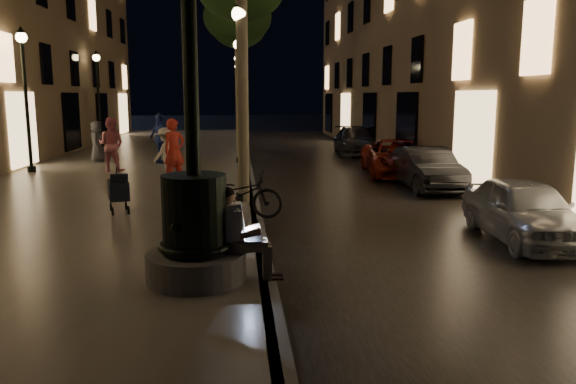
{
  "coord_description": "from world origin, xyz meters",
  "views": [
    {
      "loc": [
        -0.4,
        -5.69,
        2.77
      ],
      "look_at": [
        0.39,
        3.0,
        1.27
      ],
      "focal_mm": 35.0,
      "sensor_mm": 36.0,
      "label": 1
    }
  ],
  "objects": [
    {
      "name": "ground",
      "position": [
        0.0,
        15.0,
        0.0
      ],
      "size": [
        120.0,
        120.0,
        0.0
      ],
      "primitive_type": "plane",
      "color": "black",
      "rests_on": "ground"
    },
    {
      "name": "cobble_lane",
      "position": [
        3.0,
        15.0,
        0.01
      ],
      "size": [
        6.0,
        45.0,
        0.02
      ],
      "primitive_type": "cube",
      "color": "black",
      "rests_on": "ground"
    },
    {
      "name": "promenade",
      "position": [
        -4.0,
        15.0,
        0.1
      ],
      "size": [
        8.0,
        45.0,
        0.2
      ],
      "primitive_type": "cube",
      "color": "#615D55",
      "rests_on": "ground"
    },
    {
      "name": "curb_strip",
      "position": [
        0.0,
        15.0,
        0.1
      ],
      "size": [
        0.25,
        45.0,
        0.2
      ],
      "primitive_type": "cube",
      "color": "#59595B",
      "rests_on": "ground"
    },
    {
      "name": "fountain_lamppost",
      "position": [
        -1.0,
        2.0,
        1.21
      ],
      "size": [
        1.4,
        1.4,
        5.21
      ],
      "color": "#59595B",
      "rests_on": "promenade"
    },
    {
      "name": "seated_man_laptop",
      "position": [
        -0.39,
        2.0,
        0.9
      ],
      "size": [
        0.95,
        0.32,
        1.33
      ],
      "color": "tan",
      "rests_on": "promenade"
    },
    {
      "name": "tree_third",
      "position": [
        -0.3,
        20.0,
        6.14
      ],
      "size": [
        3.0,
        3.0,
        7.2
      ],
      "color": "#6B604C",
      "rests_on": "promenade"
    },
    {
      "name": "tree_far",
      "position": [
        -0.22,
        26.0,
        6.43
      ],
      "size": [
        3.0,
        3.0,
        7.5
      ],
      "color": "#6B604C",
      "rests_on": "promenade"
    },
    {
      "name": "lamp_curb_a",
      "position": [
        -0.3,
        8.0,
        3.24
      ],
      "size": [
        0.36,
        0.36,
        4.81
      ],
      "color": "black",
      "rests_on": "promenade"
    },
    {
      "name": "lamp_curb_b",
      "position": [
        -0.3,
        16.0,
        3.24
      ],
      "size": [
        0.36,
        0.36,
        4.81
      ],
      "color": "black",
      "rests_on": "promenade"
    },
    {
      "name": "lamp_curb_c",
      "position": [
        -0.3,
        24.0,
        3.24
      ],
      "size": [
        0.36,
        0.36,
        4.81
      ],
      "color": "black",
      "rests_on": "promenade"
    },
    {
      "name": "lamp_curb_d",
      "position": [
        -0.3,
        32.0,
        3.24
      ],
      "size": [
        0.36,
        0.36,
        4.81
      ],
      "color": "black",
      "rests_on": "promenade"
    },
    {
      "name": "lamp_left_b",
      "position": [
        -7.4,
        14.0,
        3.24
      ],
      "size": [
        0.36,
        0.36,
        4.81
      ],
      "color": "black",
      "rests_on": "promenade"
    },
    {
      "name": "lamp_left_c",
      "position": [
        -7.4,
        24.0,
        3.24
      ],
      "size": [
        0.36,
        0.36,
        4.81
      ],
      "color": "black",
      "rests_on": "promenade"
    },
    {
      "name": "stroller",
      "position": [
        -3.03,
        6.82,
        0.7
      ],
      "size": [
        0.59,
        0.99,
        1.0
      ],
      "rotation": [
        0.0,
        0.0,
        0.28
      ],
      "color": "black",
      "rests_on": "promenade"
    },
    {
      "name": "car_front",
      "position": [
        5.06,
        4.37,
        0.61
      ],
      "size": [
        1.64,
        3.66,
        1.22
      ],
      "primitive_type": "imported",
      "rotation": [
        0.0,
        0.0,
        -0.06
      ],
      "color": "#9B9EA3",
      "rests_on": "ground"
    },
    {
      "name": "car_second",
      "position": [
        5.2,
        10.43,
        0.63
      ],
      "size": [
        1.34,
        3.81,
        1.25
      ],
      "primitive_type": "imported",
      "rotation": [
        0.0,
        0.0,
        -0.0
      ],
      "color": "black",
      "rests_on": "ground"
    },
    {
      "name": "car_third",
      "position": [
        5.14,
        13.33,
        0.63
      ],
      "size": [
        2.54,
        4.71,
        1.25
      ],
      "primitive_type": "imported",
      "rotation": [
        0.0,
        0.0,
        -0.1
      ],
      "color": "maroon",
      "rests_on": "ground"
    },
    {
      "name": "car_rear",
      "position": [
        5.2,
        20.58,
        0.64
      ],
      "size": [
        2.15,
        4.56,
        1.29
      ],
      "primitive_type": "imported",
      "rotation": [
        0.0,
        0.0,
        -0.08
      ],
      "color": "#2F2F34",
      "rests_on": "ground"
    },
    {
      "name": "pedestrian_red",
      "position": [
        -2.24,
        10.98,
        1.15
      ],
      "size": [
        0.83,
        0.78,
        1.91
      ],
      "primitive_type": "imported",
      "rotation": [
        0.0,
        0.0,
        0.62
      ],
      "color": "red",
      "rests_on": "promenade"
    },
    {
      "name": "pedestrian_pink",
      "position": [
        -4.68,
        13.89,
        1.12
      ],
      "size": [
        1.03,
        0.89,
        1.85
      ],
      "primitive_type": "imported",
      "rotation": [
        0.0,
        0.0,
        2.91
      ],
      "color": "#C96A7E",
      "rests_on": "promenade"
    },
    {
      "name": "pedestrian_white",
      "position": [
        -2.64,
        12.28,
        0.99
      ],
      "size": [
        1.06,
        1.17,
        1.58
      ],
      "primitive_type": "imported",
      "rotation": [
        0.0,
        0.0,
        4.11
      ],
      "color": "silver",
      "rests_on": "promenade"
    },
    {
      "name": "pedestrian_blue",
      "position": [
        -3.34,
        16.16,
        1.16
      ],
      "size": [
        1.12,
        1.12,
        1.91
      ],
      "primitive_type": "imported",
      "rotation": [
        0.0,
        0.0,
        5.5
      ],
      "color": "navy",
      "rests_on": "promenade"
    },
    {
      "name": "pedestrian_dark",
      "position": [
        -5.84,
        16.75,
        1.0
      ],
      "size": [
        0.55,
        0.81,
        1.6
      ],
      "primitive_type": "imported",
      "rotation": [
        0.0,
        0.0,
        1.63
      ],
      "color": "#333338",
      "rests_on": "promenade"
    },
    {
      "name": "bicycle",
      "position": [
        -0.4,
        6.05,
        0.7
      ],
      "size": [
        2.0,
        0.99,
        1.0
      ],
      "primitive_type": "imported",
      "rotation": [
        0.0,
        0.0,
        1.39
      ],
      "color": "black",
      "rests_on": "promenade"
    }
  ]
}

